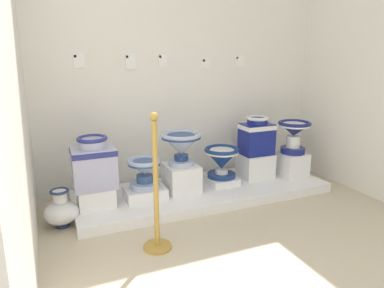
{
  "coord_description": "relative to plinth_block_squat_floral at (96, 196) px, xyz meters",
  "views": [
    {
      "loc": [
        0.15,
        -1.18,
        1.48
      ],
      "look_at": [
        1.51,
        2.05,
        0.59
      ],
      "focal_mm": 33.0,
      "sensor_mm": 36.0,
      "label": 1
    }
  ],
  "objects": [
    {
      "name": "wall_back",
      "position": [
        1.13,
        0.56,
        1.4
      ],
      "size": [
        3.49,
        0.06,
        3.19
      ],
      "primitive_type": "cube",
      "color": "white",
      "rests_on": "ground_plane"
    },
    {
      "name": "antique_toilet_central_ornate",
      "position": [
        2.26,
        0.02,
        0.42
      ],
      "size": [
        0.37,
        0.37,
        0.37
      ],
      "color": "navy",
      "rests_on": "plinth_block_central_ornate"
    },
    {
      "name": "antique_toilet_tall_cobalt",
      "position": [
        0.88,
        0.06,
        0.4
      ],
      "size": [
        0.42,
        0.42,
        0.34
      ],
      "color": "#ABB7D2",
      "rests_on": "plinth_block_tall_cobalt"
    },
    {
      "name": "plinth_block_broad_patterned",
      "position": [
        0.47,
        0.0,
        -0.04
      ],
      "size": [
        0.4,
        0.29,
        0.1
      ],
      "primitive_type": "cube",
      "color": "white",
      "rests_on": "display_platform"
    },
    {
      "name": "info_placard_third",
      "position": [
        0.86,
        0.53,
        1.23
      ],
      "size": [
        0.1,
        0.01,
        0.14
      ],
      "color": "white"
    },
    {
      "name": "info_placard_fifth",
      "position": [
        1.81,
        0.53,
        1.21
      ],
      "size": [
        0.12,
        0.01,
        0.13
      ],
      "color": "white"
    },
    {
      "name": "plinth_block_pale_glazed",
      "position": [
        1.82,
        0.12,
        0.04
      ],
      "size": [
        0.36,
        0.31,
        0.27
      ],
      "primitive_type": "cube",
      "color": "white",
      "rests_on": "display_platform"
    },
    {
      "name": "antique_toilet_pale_glazed",
      "position": [
        1.82,
        0.12,
        0.4
      ],
      "size": [
        0.36,
        0.27,
        0.44
      ],
      "color": "navy",
      "rests_on": "plinth_block_pale_glazed"
    },
    {
      "name": "antique_toilet_broad_patterned",
      "position": [
        0.47,
        0.0,
        0.2
      ],
      "size": [
        0.33,
        0.33,
        0.3
      ],
      "color": "#A4B7DB",
      "rests_on": "plinth_block_broad_patterned"
    },
    {
      "name": "info_placard_first",
      "position": [
        -0.01,
        0.53,
        1.23
      ],
      "size": [
        0.11,
        0.01,
        0.14
      ],
      "color": "white"
    },
    {
      "name": "display_platform",
      "position": [
        1.13,
        0.05,
        -0.14
      ],
      "size": [
        2.68,
        0.92,
        0.1
      ],
      "primitive_type": "cube",
      "color": "white",
      "rests_on": "ground_plane"
    },
    {
      "name": "plinth_block_central_ornate",
      "position": [
        2.26,
        0.02,
        0.04
      ],
      "size": [
        0.3,
        0.31,
        0.27
      ],
      "primitive_type": "cube",
      "color": "white",
      "rests_on": "display_platform"
    },
    {
      "name": "ground_plane",
      "position": [
        1.13,
        -1.33,
        -0.2
      ],
      "size": [
        5.29,
        5.33,
        0.02
      ],
      "primitive_type": "cube",
      "color": "beige"
    },
    {
      "name": "plinth_block_slender_white",
      "position": [
        1.36,
        0.09,
        -0.06
      ],
      "size": [
        0.31,
        0.34,
        0.07
      ],
      "primitive_type": "cube",
      "color": "white",
      "rests_on": "display_platform"
    },
    {
      "name": "plinth_block_squat_floral",
      "position": [
        0.0,
        0.0,
        0.0
      ],
      "size": [
        0.33,
        0.29,
        0.19
      ],
      "primitive_type": "cube",
      "color": "white",
      "rests_on": "display_platform"
    },
    {
      "name": "stanchion_post_near_left",
      "position": [
        0.35,
        -0.78,
        0.18
      ],
      "size": [
        0.22,
        0.22,
        1.08
      ],
      "color": "#B88C3A",
      "rests_on": "ground_plane"
    },
    {
      "name": "antique_toilet_slender_white",
      "position": [
        1.36,
        0.09,
        0.18
      ],
      "size": [
        0.39,
        0.39,
        0.33
      ],
      "color": "navy",
      "rests_on": "plinth_block_slender_white"
    },
    {
      "name": "decorative_vase_spare",
      "position": [
        -0.32,
        -0.1,
        -0.05
      ],
      "size": [
        0.3,
        0.3,
        0.34
      ],
      "color": "navy",
      "rests_on": "ground_plane"
    },
    {
      "name": "wall_left",
      "position": [
        -0.55,
        -0.73,
        1.4
      ],
      "size": [
        0.06,
        2.73,
        3.19
      ],
      "primitive_type": "cube",
      "color": "white",
      "rests_on": "ground_plane"
    },
    {
      "name": "plinth_block_tall_cobalt",
      "position": [
        0.88,
        0.06,
        0.04
      ],
      "size": [
        0.32,
        0.36,
        0.28
      ],
      "primitive_type": "cube",
      "color": "white",
      "rests_on": "display_platform"
    },
    {
      "name": "antique_toilet_squat_floral",
      "position": [
        0.0,
        -0.0,
        0.33
      ],
      "size": [
        0.39,
        0.31,
        0.48
      ],
      "color": "#ACAFD4",
      "rests_on": "plinth_block_squat_floral"
    },
    {
      "name": "info_placard_second",
      "position": [
        0.5,
        0.53,
        1.22
      ],
      "size": [
        0.11,
        0.01,
        0.16
      ],
      "color": "white"
    },
    {
      "name": "info_placard_fourth",
      "position": [
        1.38,
        0.53,
        1.19
      ],
      "size": [
        0.11,
        0.01,
        0.12
      ],
      "color": "white"
    }
  ]
}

